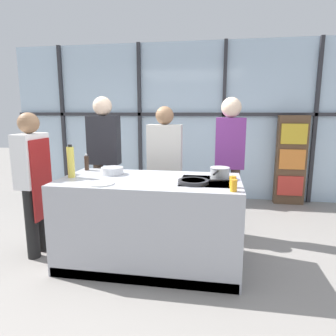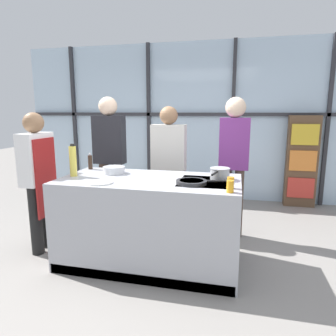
{
  "view_description": "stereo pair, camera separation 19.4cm",
  "coord_description": "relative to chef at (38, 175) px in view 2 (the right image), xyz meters",
  "views": [
    {
      "loc": [
        0.67,
        -2.91,
        1.59
      ],
      "look_at": [
        0.17,
        0.1,
        1.01
      ],
      "focal_mm": 32.0,
      "sensor_mm": 36.0,
      "label": 1
    },
    {
      "loc": [
        0.86,
        -2.87,
        1.59
      ],
      "look_at": [
        0.17,
        0.1,
        1.01
      ],
      "focal_mm": 32.0,
      "sensor_mm": 36.0,
      "label": 2
    }
  ],
  "objects": [
    {
      "name": "saucepan",
      "position": [
        1.99,
        0.14,
        0.08
      ],
      "size": [
        0.2,
        0.37,
        0.12
      ],
      "color": "silver",
      "rests_on": "demo_island"
    },
    {
      "name": "bookshelf",
      "position": [
        3.21,
        2.45,
        -0.13
      ],
      "size": [
        0.49,
        0.19,
        1.53
      ],
      "color": "brown",
      "rests_on": "ground_plane"
    },
    {
      "name": "spectator_center_right",
      "position": [
        2.12,
        0.91,
        0.16
      ],
      "size": [
        0.36,
        0.25,
        1.76
      ],
      "rotation": [
        0.0,
        0.0,
        3.14
      ],
      "color": "#47382D",
      "rests_on": "ground_plane"
    },
    {
      "name": "frying_pan",
      "position": [
        1.75,
        -0.11,
        0.04
      ],
      "size": [
        0.52,
        0.29,
        0.04
      ],
      "color": "#232326",
      "rests_on": "demo_island"
    },
    {
      "name": "chef",
      "position": [
        0.0,
        0.0,
        0.0
      ],
      "size": [
        0.23,
        0.42,
        1.58
      ],
      "rotation": [
        0.0,
        0.0,
        -1.57
      ],
      "color": "black",
      "rests_on": "ground_plane"
    },
    {
      "name": "oil_bottle",
      "position": [
        0.47,
        -0.04,
        0.18
      ],
      "size": [
        0.07,
        0.07,
        0.34
      ],
      "color": "#E0CC4C",
      "rests_on": "demo_island"
    },
    {
      "name": "spectator_center_left",
      "position": [
        1.29,
        0.91,
        0.04
      ],
      "size": [
        0.44,
        0.23,
        1.66
      ],
      "rotation": [
        0.0,
        0.0,
        3.14
      ],
      "color": "black",
      "rests_on": "ground_plane"
    },
    {
      "name": "juice_glass_far",
      "position": [
        2.11,
        -0.2,
        0.07
      ],
      "size": [
        0.06,
        0.06,
        0.1
      ],
      "primitive_type": "cylinder",
      "color": "orange",
      "rests_on": "demo_island"
    },
    {
      "name": "ground_plane",
      "position": [
        1.29,
        0.01,
        -0.9
      ],
      "size": [
        18.0,
        18.0,
        0.0
      ],
      "primitive_type": "plane",
      "color": "gray"
    },
    {
      "name": "pepper_grinder",
      "position": [
        0.46,
        0.35,
        0.11
      ],
      "size": [
        0.05,
        0.05,
        0.19
      ],
      "color": "#332319",
      "rests_on": "demo_island"
    },
    {
      "name": "mixing_bowl",
      "position": [
        0.83,
        0.17,
        0.06
      ],
      "size": [
        0.24,
        0.24,
        0.08
      ],
      "color": "silver",
      "rests_on": "demo_island"
    },
    {
      "name": "demo_island",
      "position": [
        1.29,
        0.01,
        -0.44
      ],
      "size": [
        1.84,
        0.91,
        0.91
      ],
      "color": "#A8AAB2",
      "rests_on": "ground_plane"
    },
    {
      "name": "back_window_wall",
      "position": [
        1.29,
        2.63,
        0.51
      ],
      "size": [
        6.4,
        0.1,
        2.8
      ],
      "color": "silver",
      "rests_on": "ground_plane"
    },
    {
      "name": "juice_glass_near",
      "position": [
        2.11,
        -0.34,
        0.07
      ],
      "size": [
        0.06,
        0.06,
        0.1
      ],
      "primitive_type": "cylinder",
      "color": "orange",
      "rests_on": "demo_island"
    },
    {
      "name": "spectator_far_left",
      "position": [
        0.46,
        0.91,
        0.14
      ],
      "size": [
        0.42,
        0.25,
        1.78
      ],
      "rotation": [
        0.0,
        0.0,
        3.14
      ],
      "color": "#47382D",
      "rests_on": "ground_plane"
    },
    {
      "name": "white_plate",
      "position": [
        0.88,
        -0.28,
        0.03
      ],
      "size": [
        0.25,
        0.25,
        0.01
      ],
      "primitive_type": "cylinder",
      "color": "white",
      "rests_on": "demo_island"
    }
  ]
}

